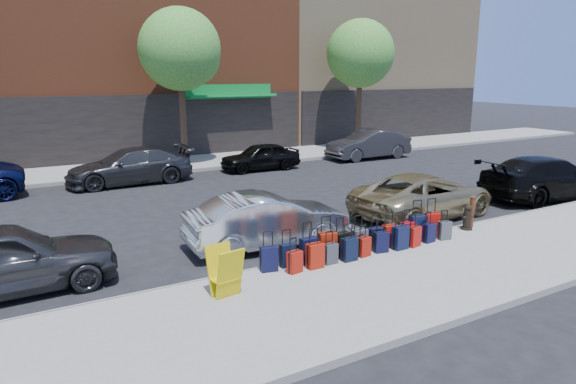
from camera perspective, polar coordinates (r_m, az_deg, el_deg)
ground at (r=16.73m, az=-2.29°, el=-2.34°), size 120.00×120.00×0.00m
sidewalk_near at (r=11.66m, az=13.04°, el=-9.30°), size 60.00×4.00×0.15m
sidewalk_far at (r=25.78m, az=-12.76°, el=3.00°), size 60.00×4.00×0.15m
curb_near at (r=13.09m, az=6.99°, el=-6.53°), size 60.00×0.08×0.15m
curb_far at (r=23.89m, az=-11.29°, el=2.28°), size 60.00×0.08×0.15m
building_right at (r=40.17m, az=6.28°, el=19.49°), size 15.00×12.12×18.00m
tree_center at (r=25.15m, az=-11.59°, el=15.03°), size 3.80×3.80×7.27m
tree_right at (r=30.23m, az=8.26°, el=14.78°), size 3.80×3.80×7.27m
suitcase_front_0 at (r=11.46m, az=-2.14°, el=-7.41°), size 0.42×0.28×0.92m
suitcase_front_1 at (r=11.71m, az=-0.04°, el=-7.02°), size 0.36×0.20×0.87m
suitcase_front_2 at (r=11.92m, az=2.29°, el=-6.49°), size 0.41×0.24×0.98m
suitcase_front_3 at (r=12.19m, az=4.35°, el=-5.97°), size 0.46×0.30×1.04m
suitcase_front_4 at (r=12.40m, az=5.95°, el=-5.80°), size 0.43×0.28×0.96m
suitcase_front_5 at (r=12.72m, az=7.94°, el=-5.39°), size 0.40×0.23×0.94m
suitcase_front_6 at (r=13.06m, az=9.71°, el=-5.06°), size 0.36×0.21×0.87m
suitcase_front_7 at (r=13.27m, az=11.23°, el=-4.78°), size 0.38×0.22×0.90m
suitcase_front_8 at (r=13.69m, az=13.16°, el=-4.36°), size 0.36×0.20×0.87m
suitcase_front_9 at (r=13.94m, az=14.20°, el=-3.84°), size 0.48×0.33×1.07m
suitcase_front_10 at (r=14.37m, az=15.68°, el=-3.47°), size 0.47×0.31×1.03m
suitcase_back_1 at (r=11.38m, az=0.76°, el=-7.77°), size 0.36×0.25×0.79m
suitcase_back_2 at (r=11.64m, az=3.02°, el=-7.09°), size 0.39×0.23×0.92m
suitcase_back_3 at (r=11.93m, az=4.73°, el=-6.83°), size 0.33×0.20×0.78m
suitcase_back_4 at (r=12.15m, az=6.83°, el=-6.34°), size 0.38×0.23×0.89m
suitcase_back_5 at (r=12.49m, az=8.44°, el=-6.02°), size 0.34×0.23×0.77m
suitcase_back_6 at (r=12.83m, az=10.29°, el=-5.48°), size 0.38×0.27×0.83m
suitcase_back_7 at (r=13.12m, az=12.38°, el=-4.97°), size 0.41×0.25×0.96m
suitcase_back_8 at (r=13.42m, az=13.84°, el=-4.82°), size 0.38×0.26×0.83m
suitcase_back_9 at (r=13.84m, az=15.39°, el=-4.39°), size 0.35×0.22×0.81m
suitcase_back_10 at (r=14.18m, az=17.01°, el=-4.10°), size 0.36×0.25×0.79m
fire_hydrant at (r=15.26m, az=19.30°, el=-2.73°), size 0.36×0.32×0.72m
bollard at (r=15.52m, az=19.74°, el=-2.03°), size 0.16×0.16×0.89m
display_rack at (r=10.25m, az=-7.00°, el=-8.79°), size 0.64×0.69×1.00m
car_near_0 at (r=12.01m, az=-29.13°, el=-6.55°), size 4.46×1.89×1.51m
car_near_1 at (r=13.35m, az=-2.26°, el=-3.19°), size 4.39×1.81×1.41m
car_near_2 at (r=16.70m, az=14.84°, el=-0.35°), size 5.18×2.76×1.38m
car_near_3 at (r=20.72m, az=26.78°, el=1.44°), size 5.46×2.63×1.53m
car_far_1 at (r=21.98m, az=-17.17°, el=2.76°), size 5.04×2.08×1.46m
car_far_2 at (r=24.06m, az=-3.10°, el=3.95°), size 3.79×1.64×1.27m
car_far_3 at (r=27.57m, az=8.93°, el=5.24°), size 4.63×1.71×1.51m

